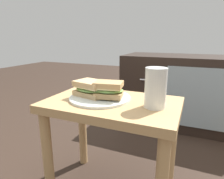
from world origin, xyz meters
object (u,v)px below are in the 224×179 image
at_px(tv_cabinet, 182,91).
at_px(sandwich_front, 91,88).
at_px(plate, 100,98).
at_px(beer_glass, 156,89).
at_px(sandwich_back, 109,89).

bearing_deg(tv_cabinet, sandwich_front, -109.77).
distance_m(plate, beer_glass, 0.25).
relative_size(tv_cabinet, beer_glass, 6.26).
xyz_separation_m(plate, sandwich_back, (0.04, -0.00, 0.04)).
distance_m(plate, sandwich_front, 0.06).
xyz_separation_m(tv_cabinet, plate, (-0.29, -0.94, 0.17)).
bearing_deg(sandwich_front, sandwich_back, -1.19).
relative_size(plate, beer_glass, 1.74).
bearing_deg(beer_glass, sandwich_back, 176.88).
relative_size(plate, sandwich_back, 1.90).
height_order(tv_cabinet, plate, tv_cabinet).
distance_m(tv_cabinet, sandwich_front, 1.02).
bearing_deg(sandwich_front, tv_cabinet, 70.23).
bearing_deg(beer_glass, sandwich_front, 177.48).
xyz_separation_m(tv_cabinet, sandwich_front, (-0.34, -0.94, 0.21)).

